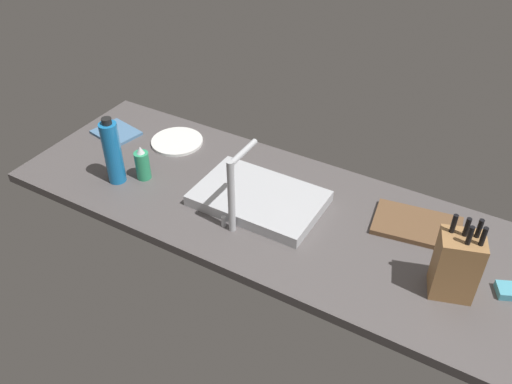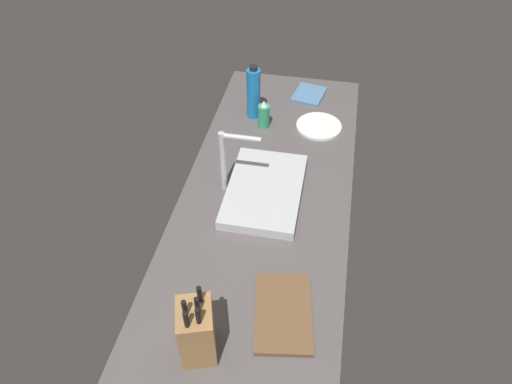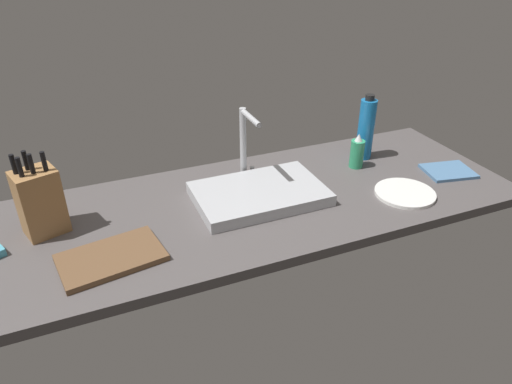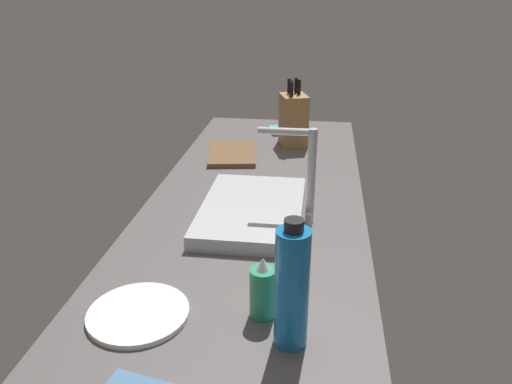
{
  "view_description": "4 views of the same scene",
  "coord_description": "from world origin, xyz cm",
  "views": [
    {
      "loc": [
        -66.26,
        129.75,
        124.69
      ],
      "look_at": [
        8.18,
        1.64,
        8.87
      ],
      "focal_mm": 37.86,
      "sensor_mm": 36.0,
      "label": 1
    },
    {
      "loc": [
        -123.52,
        -20.98,
        134.72
      ],
      "look_at": [
        1.14,
        2.9,
        10.4
      ],
      "focal_mm": 32.67,
      "sensor_mm": 36.0,
      "label": 2
    },
    {
      "loc": [
        -47.82,
        -128.93,
        87.01
      ],
      "look_at": [
        4.19,
        -4.52,
        9.76
      ],
      "focal_mm": 32.87,
      "sensor_mm": 36.0,
      "label": 3
    },
    {
      "loc": [
        137.39,
        18.97,
        69.11
      ],
      "look_at": [
        0.81,
        0.84,
        8.58
      ],
      "focal_mm": 34.97,
      "sensor_mm": 36.0,
      "label": 4
    }
  ],
  "objects": [
    {
      "name": "dish_towel",
      "position": [
        82.86,
        -9.13,
        4.1
      ],
      "size": [
        20.31,
        17.54,
        1.2
      ],
      "primitive_type": "cube",
      "rotation": [
        0.0,
        0.0,
        -0.2
      ],
      "color": "teal",
      "rests_on": "countertop_slab"
    },
    {
      "name": "dinner_plate",
      "position": [
        56.48,
        -16.56,
        4.1
      ],
      "size": [
        21.25,
        21.25,
        1.2
      ],
      "primitive_type": "cylinder",
      "color": "white",
      "rests_on": "countertop_slab"
    },
    {
      "name": "cutting_board",
      "position": [
        -44.89,
        -14.7,
        4.4
      ],
      "size": [
        31.01,
        22.14,
        1.8
      ],
      "primitive_type": "cube",
      "rotation": [
        0.0,
        0.0,
        0.16
      ],
      "color": "brown",
      "rests_on": "countertop_slab"
    },
    {
      "name": "faucet",
      "position": [
        8.37,
        15.32,
        20.15
      ],
      "size": [
        5.5,
        16.18,
        27.66
      ],
      "color": "#B7BABF",
      "rests_on": "countertop_slab"
    },
    {
      "name": "soap_bottle",
      "position": [
        52.65,
        9.1,
        9.52
      ],
      "size": [
        5.43,
        5.43,
        13.85
      ],
      "color": "#2D9966",
      "rests_on": "countertop_slab"
    },
    {
      "name": "sink_basin",
      "position": [
        7.59,
        0.61,
        5.56
      ],
      "size": [
        44.44,
        29.04,
        4.11
      ],
      "primitive_type": "cube",
      "color": "#B7BABF",
      "rests_on": "countertop_slab"
    },
    {
      "name": "countertop_slab",
      "position": [
        0.0,
        0.0,
        1.75
      ],
      "size": [
        198.54,
        67.51,
        3.5
      ],
      "primitive_type": "cube",
      "color": "#514C4C",
      "rests_on": "ground"
    },
    {
      "name": "knife_block",
      "position": [
        -61.33,
        8.03,
        14.29
      ],
      "size": [
        14.5,
        13.1,
        26.96
      ],
      "rotation": [
        0.0,
        0.0,
        0.31
      ],
      "color": "#9E7042",
      "rests_on": "countertop_slab"
    },
    {
      "name": "water_bottle",
      "position": [
        60.2,
        15.4,
        16.03
      ],
      "size": [
        6.49,
        6.49,
        26.55
      ],
      "color": "#1970B7",
      "rests_on": "countertop_slab"
    }
  ]
}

